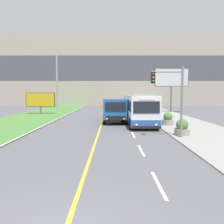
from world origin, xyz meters
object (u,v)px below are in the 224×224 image
object	(u,v)px
dump_truck	(115,111)
utility_pole_far	(57,83)
planter_round_second	(168,119)
planter_round_third	(155,114)
billboard_small	(40,100)
planter_round_near	(182,128)
traffic_light_mast	(172,92)
city_bus	(138,108)
billboard_large	(172,79)

from	to	relation	value
dump_truck	utility_pole_far	distance (m)	19.08
planter_round_second	planter_round_third	distance (m)	5.16
billboard_small	planter_round_second	xyz separation A→B (m)	(16.58, -12.13, -1.53)
dump_truck	billboard_small	xyz separation A→B (m)	(-11.37, 10.23, 0.83)
utility_pole_far	billboard_small	xyz separation A→B (m)	(-1.24, -5.51, -2.86)
planter_round_near	planter_round_second	distance (m)	5.16
traffic_light_mast	utility_pole_far	bearing A→B (deg)	120.58
planter_round_near	planter_round_third	world-z (taller)	planter_round_near
city_bus	billboard_large	distance (m)	14.30
dump_truck	utility_pole_far	bearing A→B (deg)	122.76
planter_round_near	dump_truck	bearing A→B (deg)	125.14
billboard_large	dump_truck	bearing A→B (deg)	-126.91
dump_truck	planter_round_second	world-z (taller)	dump_truck
billboard_large	planter_round_second	size ratio (longest dim) A/B	5.80
traffic_light_mast	billboard_small	bearing A→B (deg)	129.95
planter_round_near	utility_pole_far	bearing A→B (deg)	123.51
dump_truck	billboard_small	size ratio (longest dim) A/B	1.41
dump_truck	traffic_light_mast	distance (m)	9.10
city_bus	traffic_light_mast	xyz separation A→B (m)	(1.36, -8.57, 1.72)
billboard_large	planter_round_near	distance (m)	20.63
utility_pole_far	planter_round_third	bearing A→B (deg)	-39.54
traffic_light_mast	billboard_small	world-z (taller)	traffic_light_mast
planter_round_third	billboard_small	bearing A→B (deg)	156.91
utility_pole_far	billboard_large	world-z (taller)	utility_pole_far
city_bus	dump_truck	bearing A→B (deg)	-167.09
utility_pole_far	dump_truck	bearing A→B (deg)	-57.24
utility_pole_far	planter_round_near	world-z (taller)	utility_pole_far
city_bus	planter_round_third	distance (m)	3.76
city_bus	planter_round_third	bearing A→B (deg)	47.38
dump_truck	traffic_light_mast	bearing A→B (deg)	-64.02
billboard_small	utility_pole_far	bearing A→B (deg)	77.34
utility_pole_far	planter_round_near	distance (m)	27.70
billboard_small	planter_round_third	size ratio (longest dim) A/B	3.70
dump_truck	planter_round_near	size ratio (longest dim) A/B	5.17
planter_round_second	utility_pole_far	bearing A→B (deg)	131.01
planter_round_second	planter_round_third	xyz separation A→B (m)	(-0.21, 5.16, -0.02)
utility_pole_far	planter_round_third	xyz separation A→B (m)	(15.12, -12.49, -4.41)
city_bus	dump_truck	world-z (taller)	city_bus
billboard_large	traffic_light_mast	bearing A→B (deg)	-105.01
dump_truck	traffic_light_mast	size ratio (longest dim) A/B	1.23
planter_round_near	billboard_small	bearing A→B (deg)	133.37
planter_round_second	planter_round_near	bearing A→B (deg)	-92.71
dump_truck	billboard_large	world-z (taller)	billboard_large
utility_pole_far	planter_round_second	xyz separation A→B (m)	(15.34, -17.64, -4.39)
traffic_light_mast	planter_round_second	distance (m)	6.77
utility_pole_far	billboard_small	distance (m)	6.33
city_bus	billboard_large	xyz separation A→B (m)	(6.85, 11.91, 3.96)
billboard_small	planter_round_third	world-z (taller)	billboard_small
utility_pole_far	billboard_large	size ratio (longest dim) A/B	1.37
billboard_small	planter_round_second	world-z (taller)	billboard_small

